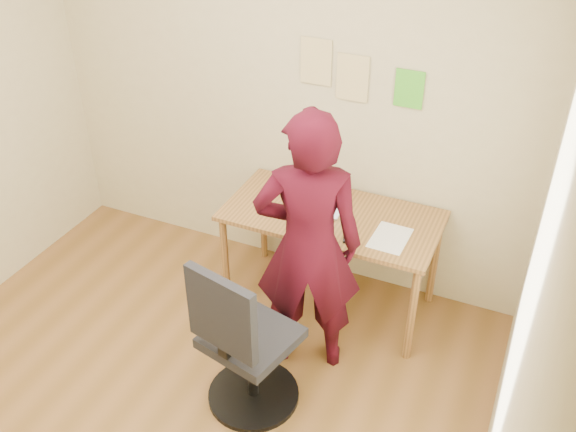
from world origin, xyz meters
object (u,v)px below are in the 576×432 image
at_px(laptop, 320,199).
at_px(phone, 349,237).
at_px(person, 308,246).
at_px(desk, 332,225).
at_px(office_chair, 244,349).

distance_m(laptop, phone, 0.41).
bearing_deg(phone, person, -126.92).
xyz_separation_m(desk, laptop, (-0.11, 0.06, 0.14)).
bearing_deg(laptop, person, -83.62).
xyz_separation_m(desk, phone, (0.19, -0.21, 0.09)).
bearing_deg(office_chair, desk, 97.16).
bearing_deg(desk, office_chair, -96.10).
relative_size(desk, laptop, 4.15).
distance_m(desk, phone, 0.30).
xyz_separation_m(laptop, office_chair, (-0.00, -1.12, -0.34)).
relative_size(desk, office_chair, 1.34).
bearing_deg(person, phone, -131.58).
bearing_deg(phone, office_chair, -124.86).
height_order(desk, office_chair, office_chair).
height_order(phone, office_chair, office_chair).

